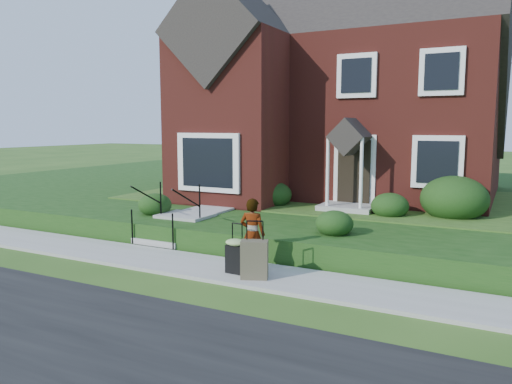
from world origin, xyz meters
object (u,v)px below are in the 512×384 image
Objects in this scene: woman at (252,234)px; suitcase_olive at (254,259)px; suitcase_black at (236,254)px; front_steps at (176,224)px.

suitcase_olive is (0.33, -0.54, -0.38)m from woman.
woman is 1.46× the size of suitcase_black.
suitcase_black is (3.03, -2.03, 0.01)m from front_steps.
suitcase_olive is at bearing -12.95° from suitcase_black.
woman is at bearing 68.09° from suitcase_black.
front_steps is 3.64m from suitcase_black.
woman is 0.74m from suitcase_olive.
front_steps is 1.74× the size of suitcase_olive.
suitcase_black is at bearing -33.84° from front_steps.
front_steps is at bearing -32.02° from woman.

